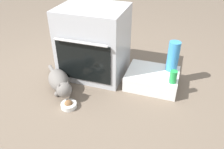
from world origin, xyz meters
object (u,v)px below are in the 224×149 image
(oven, at_px, (94,42))
(soda_can, at_px, (173,77))
(water_bottle, at_px, (173,56))
(pantry_cabinet, at_px, (152,78))
(food_bowl, at_px, (69,105))
(cat, at_px, (60,82))

(oven, height_order, soda_can, oven)
(oven, xyz_separation_m, water_bottle, (0.79, 0.07, -0.06))
(pantry_cabinet, distance_m, food_bowl, 0.85)
(oven, relative_size, food_bowl, 5.17)
(pantry_cabinet, bearing_deg, oven, 176.61)
(oven, bearing_deg, food_bowl, -90.20)
(food_bowl, bearing_deg, soda_can, 29.11)
(water_bottle, bearing_deg, pantry_cabinet, -146.94)
(soda_can, xyz_separation_m, water_bottle, (-0.04, 0.22, 0.09))
(pantry_cabinet, xyz_separation_m, food_bowl, (-0.63, -0.57, -0.05))
(soda_can, relative_size, water_bottle, 0.40)
(oven, height_order, cat, oven)
(cat, bearing_deg, pantry_cabinet, 70.96)
(food_bowl, xyz_separation_m, water_bottle, (0.79, 0.68, 0.27))
(food_bowl, relative_size, water_bottle, 0.46)
(pantry_cabinet, distance_m, cat, 0.90)
(cat, relative_size, soda_can, 4.18)
(food_bowl, bearing_deg, cat, 134.61)
(pantry_cabinet, bearing_deg, soda_can, -29.58)
(pantry_cabinet, xyz_separation_m, soda_can, (0.20, -0.11, 0.13))
(water_bottle, bearing_deg, soda_can, -80.79)
(oven, bearing_deg, cat, -113.40)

